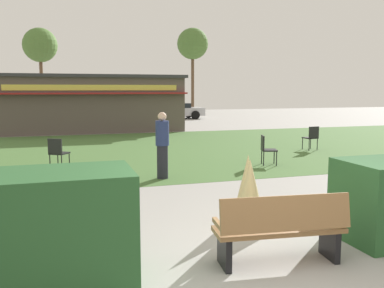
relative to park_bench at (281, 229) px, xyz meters
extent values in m
plane|color=#999691|center=(-0.31, -0.49, -0.48)|extent=(80.00, 80.00, 0.00)
cube|color=#446B33|center=(-0.31, 10.82, -0.48)|extent=(36.00, 12.00, 0.01)
cube|color=olive|center=(0.01, 0.07, -0.03)|extent=(1.74, 0.66, 0.06)
cube|color=olive|center=(-0.02, -0.15, 0.25)|extent=(1.70, 0.31, 0.44)
cube|color=black|center=(-0.72, 0.15, -0.26)|extent=(0.13, 0.45, 0.45)
cube|color=black|center=(0.73, -0.01, -0.26)|extent=(0.13, 0.45, 0.45)
cube|color=olive|center=(-0.80, 0.16, 0.09)|extent=(0.11, 0.44, 0.06)
cube|color=olive|center=(0.81, -0.02, 0.09)|extent=(0.11, 0.44, 0.06)
cube|color=#28562B|center=(-3.18, 0.28, 0.19)|extent=(2.63, 1.10, 1.34)
cone|color=#D1BC7F|center=(0.14, 1.23, 0.11)|extent=(0.58, 0.58, 1.18)
cone|color=#D1BC7F|center=(0.38, 1.83, 0.10)|extent=(0.53, 0.53, 1.15)
cube|color=#594C47|center=(-1.02, 19.01, 0.94)|extent=(9.45, 4.03, 2.85)
cube|color=#333338|center=(-1.02, 19.01, 2.45)|extent=(9.75, 4.33, 0.16)
cube|color=maroon|center=(-1.02, 16.81, 1.57)|extent=(9.55, 0.36, 0.08)
cube|color=#D8CC4C|center=(-1.02, 16.97, 1.86)|extent=(8.50, 0.04, 0.28)
cube|color=black|center=(6.23, 8.94, -0.03)|extent=(0.49, 0.49, 0.04)
cube|color=black|center=(6.25, 8.75, 0.19)|extent=(0.44, 0.09, 0.44)
cylinder|color=black|center=(6.40, 9.15, -0.26)|extent=(0.03, 0.03, 0.45)
cylinder|color=black|center=(6.02, 9.11, -0.26)|extent=(0.03, 0.03, 0.45)
cylinder|color=black|center=(6.44, 8.78, -0.26)|extent=(0.03, 0.03, 0.45)
cylinder|color=black|center=(6.06, 8.73, -0.26)|extent=(0.03, 0.03, 0.45)
cube|color=black|center=(3.27, 6.54, -0.03)|extent=(0.55, 0.55, 0.04)
cube|color=black|center=(3.08, 6.60, 0.19)|extent=(0.17, 0.43, 0.44)
cylinder|color=black|center=(3.39, 6.30, -0.26)|extent=(0.03, 0.03, 0.45)
cylinder|color=black|center=(3.51, 6.66, -0.26)|extent=(0.03, 0.03, 0.45)
cylinder|color=black|center=(3.03, 6.42, -0.26)|extent=(0.03, 0.03, 0.45)
cylinder|color=black|center=(3.14, 6.78, -0.26)|extent=(0.03, 0.03, 0.45)
cube|color=black|center=(-2.73, 7.76, -0.03)|extent=(0.61, 0.61, 0.04)
cube|color=black|center=(-2.84, 7.60, 0.19)|extent=(0.39, 0.28, 0.44)
cylinder|color=black|center=(-2.46, 7.81, -0.26)|extent=(0.03, 0.03, 0.45)
cylinder|color=black|center=(-2.78, 8.02, -0.26)|extent=(0.03, 0.03, 0.45)
cylinder|color=black|center=(-2.67, 7.50, -0.26)|extent=(0.03, 0.03, 0.45)
cylinder|color=black|center=(-2.99, 7.71, -0.26)|extent=(0.03, 0.03, 0.45)
cylinder|color=#23232D|center=(-0.23, 5.62, -0.06)|extent=(0.28, 0.28, 0.85)
cylinder|color=navy|center=(-0.23, 5.62, 0.68)|extent=(0.34, 0.34, 0.62)
sphere|color=beige|center=(-0.23, 5.62, 1.10)|extent=(0.22, 0.22, 0.22)
cube|color=maroon|center=(-4.92, 26.50, 0.07)|extent=(4.34, 2.16, 0.60)
cube|color=black|center=(-5.07, 26.49, 0.50)|extent=(2.44, 1.78, 0.44)
cylinder|color=black|center=(-3.70, 27.53, -0.16)|extent=(0.66, 0.27, 0.64)
cylinder|color=black|center=(-3.54, 25.70, -0.16)|extent=(0.66, 0.27, 0.64)
cylinder|color=black|center=(-6.30, 27.30, -0.16)|extent=(0.66, 0.27, 0.64)
cylinder|color=black|center=(-6.14, 25.47, -0.16)|extent=(0.66, 0.27, 0.64)
cube|color=navy|center=(0.41, 26.50, 0.07)|extent=(4.36, 2.22, 0.60)
cube|color=black|center=(0.27, 26.49, 0.50)|extent=(2.46, 1.81, 0.44)
cylinder|color=black|center=(1.62, 27.55, -0.16)|extent=(0.66, 0.28, 0.64)
cylinder|color=black|center=(1.80, 25.72, -0.16)|extent=(0.66, 0.28, 0.64)
cylinder|color=black|center=(-0.97, 27.28, -0.16)|extent=(0.66, 0.28, 0.64)
cylinder|color=black|center=(-0.79, 25.45, -0.16)|extent=(0.66, 0.28, 0.64)
cube|color=#B7BABF|center=(5.77, 26.50, 0.07)|extent=(4.21, 1.82, 0.60)
cube|color=black|center=(5.62, 26.50, 0.50)|extent=(2.32, 1.59, 0.44)
cylinder|color=black|center=(7.07, 27.42, -0.16)|extent=(0.64, 0.22, 0.64)
cylinder|color=black|center=(7.07, 25.58, -0.16)|extent=(0.64, 0.22, 0.64)
cylinder|color=black|center=(4.47, 27.43, -0.16)|extent=(0.64, 0.22, 0.64)
cylinder|color=black|center=(4.46, 25.59, -0.16)|extent=(0.64, 0.22, 0.64)
cylinder|color=brown|center=(8.95, 32.28, 2.14)|extent=(0.28, 0.28, 5.23)
sphere|color=#4C7233|center=(8.95, 32.28, 5.85)|extent=(2.80, 2.80, 2.80)
cylinder|color=brown|center=(-4.08, 32.82, 1.90)|extent=(0.28, 0.28, 4.77)
sphere|color=#4C7233|center=(-4.08, 32.82, 5.39)|extent=(2.80, 2.80, 2.80)
camera|label=1|loc=(-2.64, -4.62, 1.78)|focal=39.26mm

